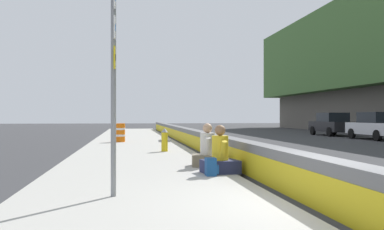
{
  "coord_description": "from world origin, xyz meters",
  "views": [
    {
      "loc": [
        -6.33,
        2.91,
        1.48
      ],
      "look_at": [
        9.34,
        0.67,
        1.51
      ],
      "focal_mm": 41.47,
      "sensor_mm": 36.0,
      "label": 1
    }
  ],
  "objects_px": {
    "construction_barrel": "(120,133)",
    "parked_car_midline": "(332,124)",
    "fire_hydrant": "(165,140)",
    "route_sign_post": "(114,71)",
    "parked_car_fourth": "(377,126)",
    "backpack": "(211,167)",
    "seated_person_foreground": "(220,158)",
    "seated_person_middle": "(207,153)"
  },
  "relations": [
    {
      "from": "construction_barrel",
      "to": "parked_car_midline",
      "type": "distance_m",
      "value": 17.5
    },
    {
      "from": "fire_hydrant",
      "to": "construction_barrel",
      "type": "bearing_deg",
      "value": 15.55
    },
    {
      "from": "route_sign_post",
      "to": "parked_car_midline",
      "type": "height_order",
      "value": "route_sign_post"
    },
    {
      "from": "parked_car_fourth",
      "to": "parked_car_midline",
      "type": "xyz_separation_m",
      "value": [
        5.78,
        0.15,
        0.0
      ]
    },
    {
      "from": "fire_hydrant",
      "to": "backpack",
      "type": "height_order",
      "value": "fire_hydrant"
    },
    {
      "from": "seated_person_foreground",
      "to": "route_sign_post",
      "type": "bearing_deg",
      "value": 138.52
    },
    {
      "from": "seated_person_foreground",
      "to": "parked_car_fourth",
      "type": "distance_m",
      "value": 20.06
    },
    {
      "from": "route_sign_post",
      "to": "construction_barrel",
      "type": "height_order",
      "value": "route_sign_post"
    },
    {
      "from": "parked_car_fourth",
      "to": "parked_car_midline",
      "type": "height_order",
      "value": "same"
    },
    {
      "from": "seated_person_middle",
      "to": "parked_car_fourth",
      "type": "relative_size",
      "value": 0.25
    },
    {
      "from": "route_sign_post",
      "to": "fire_hydrant",
      "type": "distance_m",
      "value": 9.4
    },
    {
      "from": "fire_hydrant",
      "to": "seated_person_foreground",
      "type": "bearing_deg",
      "value": -173.05
    },
    {
      "from": "fire_hydrant",
      "to": "construction_barrel",
      "type": "xyz_separation_m",
      "value": [
        6.38,
        1.78,
        0.03
      ]
    },
    {
      "from": "seated_person_foreground",
      "to": "backpack",
      "type": "height_order",
      "value": "seated_person_foreground"
    },
    {
      "from": "seated_person_foreground",
      "to": "parked_car_midline",
      "type": "xyz_separation_m",
      "value": [
        21.0,
        -12.9,
        0.37
      ]
    },
    {
      "from": "seated_person_middle",
      "to": "route_sign_post",
      "type": "bearing_deg",
      "value": 150.53
    },
    {
      "from": "seated_person_middle",
      "to": "backpack",
      "type": "xyz_separation_m",
      "value": [
        -1.86,
        0.25,
        -0.16
      ]
    },
    {
      "from": "construction_barrel",
      "to": "parked_car_midline",
      "type": "bearing_deg",
      "value": -62.11
    },
    {
      "from": "seated_person_foreground",
      "to": "construction_barrel",
      "type": "xyz_separation_m",
      "value": [
        12.82,
        2.56,
        0.13
      ]
    },
    {
      "from": "construction_barrel",
      "to": "backpack",
      "type": "bearing_deg",
      "value": -170.29
    },
    {
      "from": "construction_barrel",
      "to": "parked_car_fourth",
      "type": "distance_m",
      "value": 15.8
    },
    {
      "from": "route_sign_post",
      "to": "seated_person_foreground",
      "type": "xyz_separation_m",
      "value": [
        2.68,
        -2.37,
        -1.74
      ]
    },
    {
      "from": "backpack",
      "to": "parked_car_midline",
      "type": "distance_m",
      "value": 25.17
    },
    {
      "from": "construction_barrel",
      "to": "parked_car_midline",
      "type": "height_order",
      "value": "parked_car_midline"
    },
    {
      "from": "seated_person_middle",
      "to": "construction_barrel",
      "type": "height_order",
      "value": "seated_person_middle"
    },
    {
      "from": "backpack",
      "to": "construction_barrel",
      "type": "height_order",
      "value": "construction_barrel"
    },
    {
      "from": "seated_person_middle",
      "to": "construction_barrel",
      "type": "xyz_separation_m",
      "value": [
        11.38,
        2.52,
        0.12
      ]
    },
    {
      "from": "route_sign_post",
      "to": "seated_person_foreground",
      "type": "relative_size",
      "value": 3.19
    },
    {
      "from": "seated_person_foreground",
      "to": "construction_barrel",
      "type": "distance_m",
      "value": 13.07
    },
    {
      "from": "parked_car_fourth",
      "to": "seated_person_foreground",
      "type": "bearing_deg",
      "value": 139.37
    },
    {
      "from": "seated_person_foreground",
      "to": "parked_car_fourth",
      "type": "bearing_deg",
      "value": -40.63
    },
    {
      "from": "fire_hydrant",
      "to": "seated_person_middle",
      "type": "xyz_separation_m",
      "value": [
        -5.0,
        -0.74,
        -0.09
      ]
    },
    {
      "from": "seated_person_foreground",
      "to": "seated_person_middle",
      "type": "xyz_separation_m",
      "value": [
        1.44,
        0.04,
        0.0
      ]
    },
    {
      "from": "route_sign_post",
      "to": "parked_car_fourth",
      "type": "xyz_separation_m",
      "value": [
        17.9,
        -15.43,
        -1.37
      ]
    },
    {
      "from": "fire_hydrant",
      "to": "parked_car_fourth",
      "type": "relative_size",
      "value": 0.19
    },
    {
      "from": "seated_person_foreground",
      "to": "backpack",
      "type": "distance_m",
      "value": 0.54
    },
    {
      "from": "backpack",
      "to": "parked_car_midline",
      "type": "height_order",
      "value": "parked_car_midline"
    },
    {
      "from": "construction_barrel",
      "to": "seated_person_foreground",
      "type": "bearing_deg",
      "value": -168.71
    },
    {
      "from": "seated_person_foreground",
      "to": "backpack",
      "type": "xyz_separation_m",
      "value": [
        -0.43,
        0.29,
        -0.16
      ]
    },
    {
      "from": "route_sign_post",
      "to": "construction_barrel",
      "type": "relative_size",
      "value": 3.79
    },
    {
      "from": "route_sign_post",
      "to": "seated_person_foreground",
      "type": "distance_m",
      "value": 3.98
    },
    {
      "from": "seated_person_middle",
      "to": "seated_person_foreground",
      "type": "bearing_deg",
      "value": -178.24
    }
  ]
}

